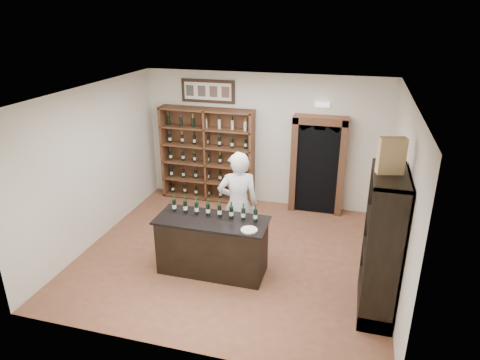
{
  "coord_description": "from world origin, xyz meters",
  "views": [
    {
      "loc": [
        1.95,
        -6.6,
        4.24
      ],
      "look_at": [
        0.04,
        0.3,
        1.38
      ],
      "focal_mm": 32.0,
      "sensor_mm": 36.0,
      "label": 1
    }
  ],
  "objects_px": {
    "side_cabinet": "(381,266)",
    "shopkeeper": "(238,205)",
    "wine_crate": "(391,156)",
    "counter_bottle_0": "(174,205)",
    "tasting_counter": "(212,246)",
    "wine_shelf": "(208,155)"
  },
  "relations": [
    {
      "from": "wine_shelf",
      "to": "counter_bottle_0",
      "type": "height_order",
      "value": "wine_shelf"
    },
    {
      "from": "counter_bottle_0",
      "to": "side_cabinet",
      "type": "xyz_separation_m",
      "value": [
        3.44,
        -0.43,
        -0.35
      ]
    },
    {
      "from": "shopkeeper",
      "to": "wine_crate",
      "type": "distance_m",
      "value": 2.95
    },
    {
      "from": "side_cabinet",
      "to": "wine_crate",
      "type": "relative_size",
      "value": 4.43
    },
    {
      "from": "side_cabinet",
      "to": "wine_crate",
      "type": "bearing_deg",
      "value": -179.81
    },
    {
      "from": "wine_crate",
      "to": "shopkeeper",
      "type": "bearing_deg",
      "value": 144.19
    },
    {
      "from": "tasting_counter",
      "to": "side_cabinet",
      "type": "relative_size",
      "value": 0.85
    },
    {
      "from": "tasting_counter",
      "to": "side_cabinet",
      "type": "height_order",
      "value": "side_cabinet"
    },
    {
      "from": "shopkeeper",
      "to": "wine_shelf",
      "type": "bearing_deg",
      "value": -77.38
    },
    {
      "from": "tasting_counter",
      "to": "wine_crate",
      "type": "xyz_separation_m",
      "value": [
        2.65,
        -0.3,
        1.95
      ]
    },
    {
      "from": "side_cabinet",
      "to": "shopkeeper",
      "type": "bearing_deg",
      "value": 158.42
    },
    {
      "from": "counter_bottle_0",
      "to": "wine_crate",
      "type": "height_order",
      "value": "wine_crate"
    },
    {
      "from": "tasting_counter",
      "to": "side_cabinet",
      "type": "xyz_separation_m",
      "value": [
        2.72,
        -0.3,
        0.26
      ]
    },
    {
      "from": "counter_bottle_0",
      "to": "shopkeeper",
      "type": "xyz_separation_m",
      "value": [
        0.99,
        0.54,
        -0.11
      ]
    },
    {
      "from": "wine_crate",
      "to": "side_cabinet",
      "type": "bearing_deg",
      "value": -13.45
    },
    {
      "from": "tasting_counter",
      "to": "wine_crate",
      "type": "bearing_deg",
      "value": -6.46
    },
    {
      "from": "tasting_counter",
      "to": "side_cabinet",
      "type": "distance_m",
      "value": 2.75
    },
    {
      "from": "wine_shelf",
      "to": "tasting_counter",
      "type": "distance_m",
      "value": 3.19
    },
    {
      "from": "wine_shelf",
      "to": "counter_bottle_0",
      "type": "xyz_separation_m",
      "value": [
        0.38,
        -2.81,
        0.01
      ]
    },
    {
      "from": "wine_shelf",
      "to": "wine_crate",
      "type": "xyz_separation_m",
      "value": [
        3.75,
        -3.23,
        1.35
      ]
    },
    {
      "from": "tasting_counter",
      "to": "counter_bottle_0",
      "type": "xyz_separation_m",
      "value": [
        -0.72,
        0.13,
        0.61
      ]
    },
    {
      "from": "wine_crate",
      "to": "counter_bottle_0",
      "type": "bearing_deg",
      "value": 159.13
    }
  ]
}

